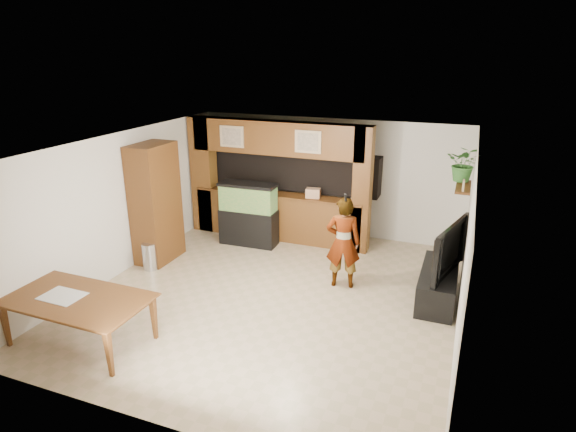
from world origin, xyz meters
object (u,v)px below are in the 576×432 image
at_px(pantry_cabinet, 156,203).
at_px(television, 442,247).
at_px(aquarium, 249,215).
at_px(dining_table, 78,322).
at_px(person, 343,243).

relative_size(pantry_cabinet, television, 1.59).
height_order(aquarium, television, television).
height_order(pantry_cabinet, television, pantry_cabinet).
xyz_separation_m(pantry_cabinet, aquarium, (1.34, 1.35, -0.50)).
bearing_deg(dining_table, person, 46.38).
bearing_deg(dining_table, aquarium, 82.21).
bearing_deg(person, dining_table, 33.52).
height_order(pantry_cabinet, dining_table, pantry_cabinet).
distance_m(aquarium, television, 4.17).
xyz_separation_m(aquarium, dining_table, (-0.64, -4.26, -0.31)).
bearing_deg(pantry_cabinet, dining_table, -76.49).
distance_m(television, dining_table, 5.67).
relative_size(person, dining_table, 0.81).
height_order(person, dining_table, person).
bearing_deg(aquarium, pantry_cabinet, -136.37).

